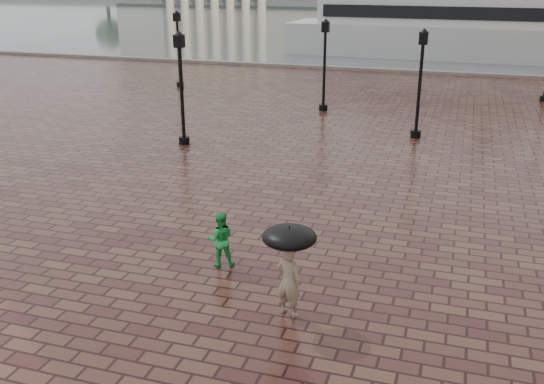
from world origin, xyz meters
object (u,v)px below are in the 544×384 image
(adult_pedestrian, at_px, (289,281))
(child_pedestrian, at_px, (221,239))
(ferry_near, at_px, (454,24))
(street_lamps, at_px, (331,66))

(adult_pedestrian, xyz_separation_m, child_pedestrian, (-2.18, 1.66, -0.09))
(child_pedestrian, distance_m, ferry_near, 41.47)
(street_lamps, xyz_separation_m, child_pedestrian, (1.23, -17.34, -1.64))
(adult_pedestrian, bearing_deg, ferry_near, -75.01)
(child_pedestrian, xyz_separation_m, ferry_near, (3.74, 41.25, 1.98))
(ferry_near, bearing_deg, street_lamps, -99.17)
(adult_pedestrian, height_order, ferry_near, ferry_near)
(adult_pedestrian, xyz_separation_m, ferry_near, (1.55, 42.91, 1.89))
(street_lamps, height_order, child_pedestrian, street_lamps)
(street_lamps, relative_size, child_pedestrian, 15.66)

